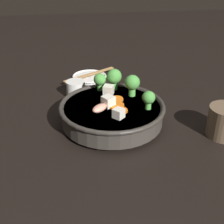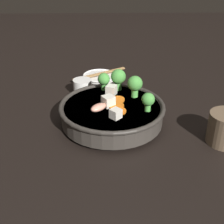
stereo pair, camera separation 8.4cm
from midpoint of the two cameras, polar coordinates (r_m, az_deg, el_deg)
ground_plane at (r=0.86m, az=-2.80°, el=-2.30°), size 3.00×3.00×0.00m
stirfry_bowl at (r=0.85m, az=-2.78°, el=0.21°), size 0.29×0.29×0.12m
side_saucer at (r=1.15m, az=-6.24°, el=6.34°), size 0.13×0.13×0.01m
tea_cup at (r=1.02m, az=-9.01°, el=4.15°), size 0.06×0.06×0.05m
chopsticks_pair at (r=1.15m, az=-6.27°, el=6.77°), size 0.19×0.13×0.01m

